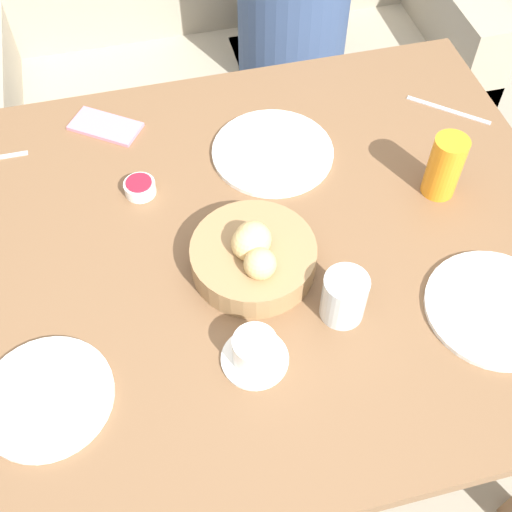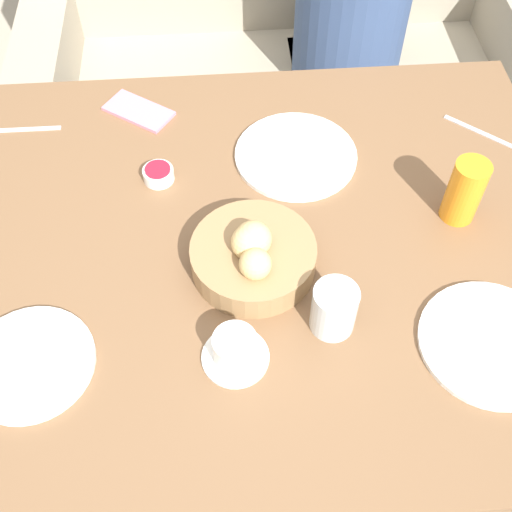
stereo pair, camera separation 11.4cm
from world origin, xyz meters
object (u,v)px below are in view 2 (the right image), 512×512
(fork_silver, at_px, (485,134))
(knife_silver, at_px, (16,130))
(bread_basket, at_px, (255,254))
(couch, at_px, (282,79))
(cell_phone, at_px, (139,111))
(seated_person, at_px, (346,57))
(juice_glass, at_px, (465,191))
(water_tumbler, at_px, (334,309))
(plate_far_center, at_px, (296,155))
(plate_near_left, at_px, (30,363))
(jam_bowl_berry, at_px, (158,174))
(plate_near_right, at_px, (491,343))
(coffee_cup, at_px, (235,350))

(fork_silver, distance_m, knife_silver, 1.01)
(bread_basket, bearing_deg, knife_silver, 140.64)
(couch, xyz_separation_m, cell_phone, (-0.39, -0.64, 0.44))
(seated_person, height_order, juice_glass, seated_person)
(water_tumbler, bearing_deg, plate_far_center, 92.26)
(fork_silver, bearing_deg, plate_near_left, -152.01)
(fork_silver, bearing_deg, juice_glass, -119.31)
(jam_bowl_berry, distance_m, fork_silver, 0.70)
(plate_far_center, distance_m, knife_silver, 0.61)
(juice_glass, distance_m, knife_silver, 0.94)
(bread_basket, xyz_separation_m, plate_near_left, (-0.38, -0.17, -0.03))
(plate_near_left, height_order, jam_bowl_berry, jam_bowl_berry)
(juice_glass, bearing_deg, water_tumbler, -140.94)
(plate_near_right, distance_m, cell_phone, 0.87)
(knife_silver, height_order, cell_phone, cell_phone)
(seated_person, xyz_separation_m, water_tumbler, (-0.22, -1.05, 0.29))
(seated_person, relative_size, coffee_cup, 10.66)
(bread_basket, relative_size, water_tumbler, 2.38)
(bread_basket, relative_size, plate_far_center, 0.89)
(coffee_cup, xyz_separation_m, knife_silver, (-0.44, 0.58, -0.03))
(bread_basket, height_order, jam_bowl_berry, bread_basket)
(plate_near_left, relative_size, juice_glass, 1.60)
(bread_basket, xyz_separation_m, cell_phone, (-0.23, 0.44, -0.03))
(coffee_cup, height_order, fork_silver, coffee_cup)
(couch, xyz_separation_m, coffee_cup, (-0.22, -1.26, 0.46))
(jam_bowl_berry, bearing_deg, plate_near_left, -117.03)
(bread_basket, bearing_deg, seated_person, 69.74)
(seated_person, xyz_separation_m, knife_silver, (-0.83, -0.53, 0.24))
(plate_near_right, bearing_deg, couch, 99.42)
(jam_bowl_berry, bearing_deg, plate_far_center, 8.32)
(couch, bearing_deg, seated_person, -41.37)
(juice_glass, distance_m, water_tumbler, 0.36)
(couch, xyz_separation_m, juice_glass, (0.23, -0.98, 0.50))
(fork_silver, bearing_deg, water_tumbler, -132.13)
(juice_glass, distance_m, cell_phone, 0.71)
(coffee_cup, xyz_separation_m, jam_bowl_berry, (-0.13, 0.41, -0.01))
(plate_near_right, relative_size, coffee_cup, 2.15)
(knife_silver, bearing_deg, bread_basket, -39.36)
(couch, height_order, plate_near_right, couch)
(fork_silver, bearing_deg, jam_bowl_berry, -173.67)
(water_tumbler, height_order, coffee_cup, water_tumbler)
(coffee_cup, distance_m, jam_bowl_berry, 0.43)
(water_tumbler, bearing_deg, couch, 87.69)
(juice_glass, distance_m, fork_silver, 0.25)
(coffee_cup, distance_m, fork_silver, 0.75)
(seated_person, height_order, plate_near_left, seated_person)
(juice_glass, relative_size, jam_bowl_berry, 2.14)
(fork_silver, bearing_deg, plate_far_center, -175.04)
(jam_bowl_berry, bearing_deg, seated_person, 53.18)
(coffee_cup, xyz_separation_m, fork_silver, (0.56, 0.49, -0.03))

